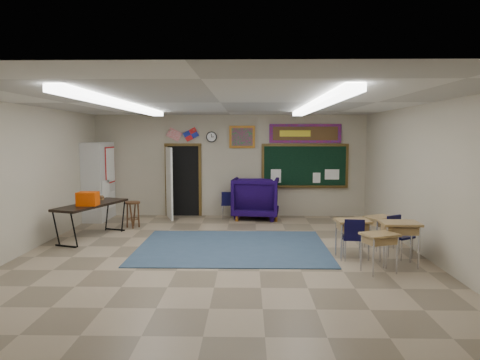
{
  "coord_description": "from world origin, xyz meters",
  "views": [
    {
      "loc": [
        0.53,
        -8.14,
        2.36
      ],
      "look_at": [
        0.35,
        1.5,
        1.38
      ],
      "focal_mm": 32.0,
      "sensor_mm": 36.0,
      "label": 1
    }
  ],
  "objects_px": {
    "wingback_armchair": "(256,197)",
    "folding_table": "(92,219)",
    "student_desk_front_right": "(379,230)",
    "wooden_stool": "(133,214)",
    "student_desk_front_left": "(352,237)"
  },
  "relations": [
    {
      "from": "wingback_armchair",
      "to": "student_desk_front_left",
      "type": "relative_size",
      "value": 1.74
    },
    {
      "from": "folding_table",
      "to": "wooden_stool",
      "type": "bearing_deg",
      "value": 80.66
    },
    {
      "from": "student_desk_front_left",
      "to": "folding_table",
      "type": "relative_size",
      "value": 0.37
    },
    {
      "from": "student_desk_front_right",
      "to": "folding_table",
      "type": "bearing_deg",
      "value": 145.57
    },
    {
      "from": "student_desk_front_right",
      "to": "student_desk_front_left",
      "type": "bearing_deg",
      "value": -162.4
    },
    {
      "from": "folding_table",
      "to": "wooden_stool",
      "type": "xyz_separation_m",
      "value": [
        0.63,
        1.19,
        -0.09
      ]
    },
    {
      "from": "wingback_armchair",
      "to": "folding_table",
      "type": "relative_size",
      "value": 0.64
    },
    {
      "from": "wingback_armchair",
      "to": "student_desk_front_right",
      "type": "height_order",
      "value": "wingback_armchair"
    },
    {
      "from": "wingback_armchair",
      "to": "folding_table",
      "type": "distance_m",
      "value": 4.64
    },
    {
      "from": "student_desk_front_left",
      "to": "wooden_stool",
      "type": "relative_size",
      "value": 1.12
    },
    {
      "from": "student_desk_front_left",
      "to": "wooden_stool",
      "type": "distance_m",
      "value": 5.72
    },
    {
      "from": "wingback_armchair",
      "to": "student_desk_front_right",
      "type": "relative_size",
      "value": 1.88
    },
    {
      "from": "student_desk_front_right",
      "to": "wooden_stool",
      "type": "xyz_separation_m",
      "value": [
        -5.78,
        1.97,
        -0.03
      ]
    },
    {
      "from": "wingback_armchair",
      "to": "wooden_stool",
      "type": "xyz_separation_m",
      "value": [
        -3.23,
        -1.38,
        -0.25
      ]
    },
    {
      "from": "student_desk_front_left",
      "to": "wooden_stool",
      "type": "xyz_separation_m",
      "value": [
        -5.02,
        2.73,
        -0.07
      ]
    }
  ]
}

